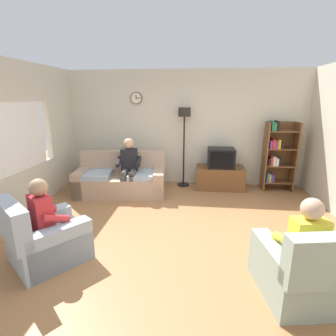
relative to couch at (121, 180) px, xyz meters
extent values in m
plane|color=#9E6B42|center=(1.35, -1.66, -0.31)|extent=(12.00, 12.00, 0.00)
cube|color=beige|center=(1.35, 1.00, 1.04)|extent=(6.20, 0.12, 2.70)
cylinder|color=brown|center=(0.19, 0.92, 1.74)|extent=(0.28, 0.03, 0.28)
cylinder|color=white|center=(0.19, 0.91, 1.74)|extent=(0.24, 0.01, 0.24)
cube|color=black|center=(0.19, 0.90, 1.77)|extent=(0.02, 0.01, 0.09)
cube|color=black|center=(0.23, 0.90, 1.74)|extent=(0.11, 0.01, 0.01)
cube|color=beige|center=(-1.51, -1.66, 0.09)|extent=(0.12, 5.80, 0.80)
cube|color=beige|center=(-1.51, 0.44, 1.09)|extent=(0.12, 1.10, 1.20)
cube|color=white|center=(-1.48, -1.36, 1.09)|extent=(0.04, 2.00, 1.30)
cube|color=white|center=(-1.51, -1.36, 1.09)|extent=(0.03, 1.90, 1.20)
cube|color=tan|center=(0.01, -0.05, -0.10)|extent=(1.98, 1.03, 0.42)
cube|color=tan|center=(-0.03, 0.30, 0.35)|extent=(1.91, 0.39, 0.48)
cube|color=tan|center=(0.84, 0.03, -0.03)|extent=(0.30, 0.86, 0.56)
cube|color=tan|center=(-0.83, -0.14, -0.03)|extent=(0.30, 0.86, 0.56)
cube|color=#9EADBC|center=(0.51, -0.05, 0.16)|extent=(0.67, 0.74, 0.10)
cube|color=#9EADBC|center=(-0.49, -0.15, 0.16)|extent=(0.67, 0.74, 0.10)
cube|color=brown|center=(2.20, 0.59, -0.06)|extent=(1.10, 0.56, 0.52)
cube|color=black|center=(2.20, 0.85, -0.03)|extent=(1.10, 0.04, 0.03)
cube|color=black|center=(2.20, 0.57, 0.42)|extent=(0.60, 0.48, 0.44)
cube|color=black|center=(2.20, 0.33, 0.42)|extent=(0.50, 0.01, 0.36)
cube|color=brown|center=(3.18, 0.64, 0.46)|extent=(0.04, 0.36, 1.55)
cube|color=brown|center=(3.82, 0.64, 0.46)|extent=(0.04, 0.36, 1.55)
cube|color=brown|center=(3.50, 0.81, 0.46)|extent=(0.64, 0.02, 1.55)
cube|color=brown|center=(3.50, 0.64, -0.12)|extent=(0.60, 0.34, 0.02)
cube|color=#2D59A5|center=(3.25, 0.62, 0.00)|extent=(0.04, 0.28, 0.21)
cube|color=gold|center=(3.30, 0.62, -0.01)|extent=(0.04, 0.28, 0.19)
cube|color=#2D59A5|center=(3.34, 0.62, -0.02)|extent=(0.03, 0.28, 0.18)
cube|color=#72338C|center=(3.39, 0.62, -0.03)|extent=(0.03, 0.28, 0.16)
cube|color=brown|center=(3.50, 0.64, 0.27)|extent=(0.60, 0.34, 0.02)
cube|color=black|center=(3.25, 0.62, 0.36)|extent=(0.04, 0.28, 0.16)
cube|color=red|center=(3.30, 0.62, 0.38)|extent=(0.04, 0.28, 0.20)
cube|color=silver|center=(3.36, 0.62, 0.38)|extent=(0.06, 0.28, 0.20)
cube|color=silver|center=(3.42, 0.62, 0.37)|extent=(0.05, 0.28, 0.18)
cube|color=black|center=(3.48, 0.62, 0.37)|extent=(0.04, 0.28, 0.18)
cube|color=brown|center=(3.50, 0.64, 0.66)|extent=(0.60, 0.34, 0.02)
cube|color=#72338C|center=(3.25, 0.62, 0.75)|extent=(0.05, 0.28, 0.17)
cube|color=red|center=(3.31, 0.62, 0.77)|extent=(0.06, 0.28, 0.20)
cube|color=#72338C|center=(3.37, 0.62, 0.76)|extent=(0.04, 0.28, 0.18)
cube|color=gold|center=(3.43, 0.62, 0.77)|extent=(0.05, 0.28, 0.20)
cube|color=black|center=(3.49, 0.62, 0.75)|extent=(0.04, 0.28, 0.16)
cube|color=brown|center=(3.50, 0.64, 1.04)|extent=(0.60, 0.34, 0.02)
cube|color=#267F4C|center=(3.24, 0.62, 1.16)|extent=(0.03, 0.28, 0.21)
cube|color=#267F4C|center=(3.29, 0.62, 1.14)|extent=(0.05, 0.28, 0.18)
cube|color=black|center=(3.35, 0.62, 1.16)|extent=(0.06, 0.28, 0.21)
cylinder|color=black|center=(1.34, 0.69, -0.30)|extent=(0.28, 0.28, 0.03)
cylinder|color=black|center=(1.34, 0.69, 0.54)|extent=(0.04, 0.04, 1.70)
cylinder|color=black|center=(1.34, 0.69, 1.44)|extent=(0.28, 0.28, 0.20)
cube|color=#9EADBC|center=(-0.24, -2.45, -0.11)|extent=(1.15, 1.16, 0.40)
cube|color=#9EADBC|center=(-0.47, -2.74, 0.34)|extent=(0.74, 0.64, 0.50)
cube|color=#9EADBC|center=(-0.46, -2.25, -0.03)|extent=(0.66, 0.75, 0.56)
cube|color=#9EADBC|center=(0.00, -2.62, -0.03)|extent=(0.66, 0.75, 0.56)
cube|color=gray|center=(2.78, -2.73, -0.11)|extent=(0.93, 0.97, 0.40)
cube|color=gray|center=(2.84, -3.09, 0.34)|extent=(0.82, 0.31, 0.50)
cube|color=gray|center=(2.48, -2.76, -0.03)|extent=(0.33, 0.82, 0.56)
cube|color=gray|center=(3.07, -2.65, -0.03)|extent=(0.33, 0.82, 0.56)
cube|color=black|center=(0.21, 0.00, 0.47)|extent=(0.36, 0.23, 0.48)
sphere|color=tan|center=(0.21, -0.01, 0.82)|extent=(0.22, 0.22, 0.22)
cylinder|color=#4C4742|center=(0.32, -0.18, 0.23)|extent=(0.17, 0.39, 0.13)
cylinder|color=#4C4742|center=(0.14, -0.20, 0.23)|extent=(0.17, 0.39, 0.13)
cylinder|color=#4C4742|center=(0.34, -0.37, -0.05)|extent=(0.12, 0.12, 0.52)
cylinder|color=#4C4742|center=(0.16, -0.39, -0.05)|extent=(0.12, 0.12, 0.52)
cylinder|color=black|center=(0.43, -0.08, 0.45)|extent=(0.12, 0.34, 0.20)
cylinder|color=black|center=(0.01, -0.12, 0.45)|extent=(0.12, 0.34, 0.20)
cube|color=red|center=(-0.27, -2.49, 0.35)|extent=(0.39, 0.37, 0.48)
sphere|color=#A37A5B|center=(-0.27, -2.48, 0.70)|extent=(0.22, 0.22, 0.22)
cylinder|color=#4C4742|center=(-0.23, -2.29, 0.11)|extent=(0.34, 0.38, 0.13)
cylinder|color=#4C4742|center=(-0.09, -2.40, 0.11)|extent=(0.34, 0.38, 0.13)
cylinder|color=#4C4742|center=(-0.11, -2.14, -0.11)|extent=(0.15, 0.15, 0.40)
cylinder|color=#4C4742|center=(0.03, -2.25, -0.11)|extent=(0.15, 0.15, 0.40)
cylinder|color=red|center=(-0.38, -2.28, 0.33)|extent=(0.28, 0.31, 0.20)
cylinder|color=red|center=(-0.05, -2.54, 0.33)|extent=(0.28, 0.31, 0.20)
cube|color=yellow|center=(2.78, -2.77, 0.35)|extent=(0.37, 0.26, 0.48)
sphere|color=tan|center=(2.78, -2.76, 0.70)|extent=(0.22, 0.22, 0.22)
cylinder|color=#4C4742|center=(2.66, -2.60, 0.11)|extent=(0.19, 0.40, 0.13)
cylinder|color=#4C4742|center=(2.84, -2.57, 0.11)|extent=(0.19, 0.40, 0.13)
cylinder|color=#4C4742|center=(2.63, -2.42, -0.11)|extent=(0.13, 0.13, 0.40)
cylinder|color=#4C4742|center=(2.81, -2.38, -0.11)|extent=(0.13, 0.13, 0.40)
cylinder|color=yellow|center=(2.56, -2.71, 0.33)|extent=(0.15, 0.34, 0.20)
cylinder|color=yellow|center=(2.97, -2.64, 0.33)|extent=(0.15, 0.34, 0.20)
camera|label=1|loc=(1.63, -5.23, 1.75)|focal=27.41mm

